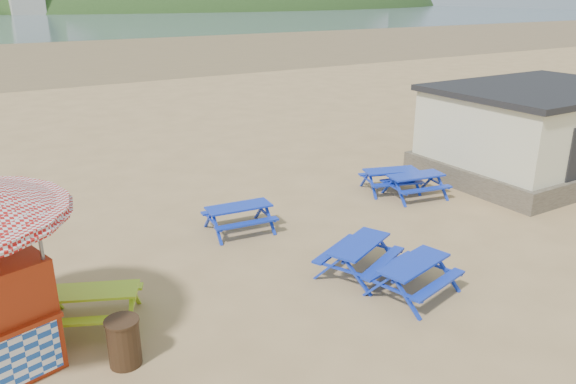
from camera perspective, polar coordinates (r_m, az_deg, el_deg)
ground at (r=14.45m, az=1.63°, el=-5.76°), size 400.00×400.00×0.00m
wet_sand at (r=66.57m, az=-25.98°, el=12.40°), size 400.00×400.00×0.00m
picnic_table_blue_a at (r=15.39m, az=-4.98°, el=-2.69°), size 1.90×1.59×0.74m
picnic_table_blue_b at (r=18.73m, az=10.37°, el=1.17°), size 2.10×1.89×0.73m
picnic_table_blue_c at (r=18.33m, az=12.80°, el=0.62°), size 2.02×1.74×0.75m
picnic_table_blue_d at (r=12.54m, az=12.59°, el=-8.52°), size 2.11×1.85×0.76m
picnic_table_blue_e at (r=13.19m, az=7.22°, el=-6.67°), size 2.28×2.10×0.77m
picnic_table_blue_f at (r=19.88m, az=22.40°, el=1.07°), size 2.09×1.87×0.73m
picnic_table_yellow at (r=11.84m, az=-19.28°, el=-11.02°), size 2.26×2.08×0.76m
litter_bin at (r=10.51m, az=-16.34°, el=-14.39°), size 0.61×0.61×0.89m
amenity_block at (r=21.82m, az=23.96°, el=5.70°), size 7.40×5.40×3.15m
headland_town at (r=259.96m, az=-10.06°, el=15.81°), size 264.00×144.00×108.00m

